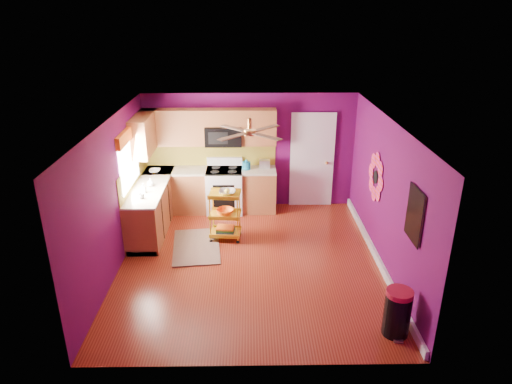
{
  "coord_description": "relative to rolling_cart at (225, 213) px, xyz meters",
  "views": [
    {
      "loc": [
        -0.01,
        -6.95,
        4.18
      ],
      "look_at": [
        0.1,
        0.4,
        1.16
      ],
      "focal_mm": 32.0,
      "sensor_mm": 36.0,
      "label": 1
    }
  ],
  "objects": [
    {
      "name": "ground",
      "position": [
        0.47,
        -0.86,
        -0.54
      ],
      "size": [
        5.0,
        5.0,
        0.0
      ],
      "primitive_type": "plane",
      "color": "maroon",
      "rests_on": "ground"
    },
    {
      "name": "upper_cabinetry",
      "position": [
        -0.77,
        1.31,
        1.26
      ],
      "size": [
        2.8,
        2.3,
        1.26
      ],
      "color": "brown",
      "rests_on": "ground"
    },
    {
      "name": "panel_door",
      "position": [
        1.82,
        1.61,
        0.49
      ],
      "size": [
        0.95,
        0.11,
        2.15
      ],
      "color": "white",
      "rests_on": "ground"
    },
    {
      "name": "teal_kettle",
      "position": [
        0.39,
        1.36,
        0.49
      ],
      "size": [
        0.18,
        0.18,
        0.21
      ],
      "color": "teal",
      "rests_on": "lower_cabinets"
    },
    {
      "name": "left_window",
      "position": [
        -1.75,
        0.19,
        1.2
      ],
      "size": [
        0.08,
        1.35,
        1.08
      ],
      "color": "white",
      "rests_on": "ground"
    },
    {
      "name": "shag_rug",
      "position": [
        -0.54,
        -0.33,
        -0.52
      ],
      "size": [
        0.99,
        1.46,
        0.02
      ],
      "primitive_type": "cube",
      "rotation": [
        0.0,
        0.0,
        0.11
      ],
      "color": "black",
      "rests_on": "ground"
    },
    {
      "name": "counter_cup",
      "position": [
        -1.5,
        -0.21,
        0.45
      ],
      "size": [
        0.11,
        0.11,
        0.09
      ],
      "primitive_type": "imported",
      "color": "white",
      "rests_on": "lower_cabinets"
    },
    {
      "name": "soap_bottle_a",
      "position": [
        -1.51,
        0.06,
        0.5
      ],
      "size": [
        0.09,
        0.09,
        0.19
      ],
      "primitive_type": "imported",
      "color": "#EA3F72",
      "rests_on": "lower_cabinets"
    },
    {
      "name": "room_envelope",
      "position": [
        0.49,
        -0.86,
        1.1
      ],
      "size": [
        4.54,
        5.04,
        2.52
      ],
      "color": "#57094B",
      "rests_on": "ground"
    },
    {
      "name": "soap_bottle_b",
      "position": [
        -1.45,
        0.39,
        0.49
      ],
      "size": [
        0.13,
        0.13,
        0.17
      ],
      "primitive_type": "imported",
      "color": "white",
      "rests_on": "lower_cabinets"
    },
    {
      "name": "counter_dish",
      "position": [
        -1.52,
        1.19,
        0.43
      ],
      "size": [
        0.23,
        0.23,
        0.06
      ],
      "primitive_type": "imported",
      "color": "white",
      "rests_on": "lower_cabinets"
    },
    {
      "name": "ceiling_fan",
      "position": [
        0.47,
        -0.66,
        1.75
      ],
      "size": [
        1.01,
        1.01,
        0.26
      ],
      "color": "#BF8C3F",
      "rests_on": "ground"
    },
    {
      "name": "right_wall_art",
      "position": [
        2.7,
        -1.2,
        0.91
      ],
      "size": [
        0.04,
        2.74,
        1.04
      ],
      "color": "black",
      "rests_on": "ground"
    },
    {
      "name": "trash_can",
      "position": [
        2.44,
        -2.78,
        -0.19
      ],
      "size": [
        0.41,
        0.43,
        0.69
      ],
      "color": "black",
      "rests_on": "ground"
    },
    {
      "name": "electric_range",
      "position": [
        -0.08,
        1.31,
        -0.05
      ],
      "size": [
        0.76,
        0.66,
        1.13
      ],
      "color": "white",
      "rests_on": "ground"
    },
    {
      "name": "toaster",
      "position": [
        0.78,
        1.43,
        0.49
      ],
      "size": [
        0.22,
        0.15,
        0.18
      ],
      "primitive_type": "cube",
      "color": "beige",
      "rests_on": "lower_cabinets"
    },
    {
      "name": "lower_cabinets",
      "position": [
        -0.88,
        0.95,
        -0.1
      ],
      "size": [
        2.81,
        2.31,
        0.94
      ],
      "color": "brown",
      "rests_on": "ground"
    },
    {
      "name": "rolling_cart",
      "position": [
        0.0,
        0.0,
        0.0
      ],
      "size": [
        0.61,
        0.47,
        1.04
      ],
      "color": "gold",
      "rests_on": "ground"
    }
  ]
}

